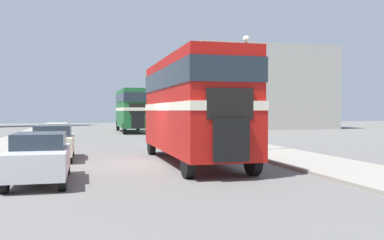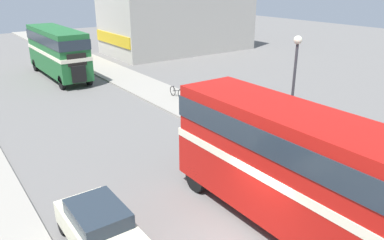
# 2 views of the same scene
# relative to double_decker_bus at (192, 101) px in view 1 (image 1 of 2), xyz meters

# --- Properties ---
(ground_plane) EXTENTS (120.00, 120.00, 0.00)m
(ground_plane) POSITION_rel_double_decker_bus_xyz_m (-1.93, 0.20, -2.56)
(ground_plane) COLOR slate
(sidewalk_right) EXTENTS (3.50, 120.00, 0.12)m
(sidewalk_right) POSITION_rel_double_decker_bus_xyz_m (4.82, 0.20, -2.50)
(sidewalk_right) COLOR gray
(sidewalk_right) RESTS_ON ground_plane
(double_decker_bus) EXTENTS (2.55, 9.80, 4.29)m
(double_decker_bus) POSITION_rel_double_decker_bus_xyz_m (0.00, 0.00, 0.00)
(double_decker_bus) COLOR #B2140F
(double_decker_bus) RESTS_ON ground_plane
(bus_distant) EXTENTS (2.50, 10.00, 4.24)m
(bus_distant) POSITION_rel_double_decker_bus_xyz_m (0.32, 26.13, -0.03)
(bus_distant) COLOR #1E602D
(bus_distant) RESTS_ON ground_plane
(car_parked_near) EXTENTS (1.66, 3.99, 1.50)m
(car_parked_near) POSITION_rel_double_decker_bus_xyz_m (-5.67, -3.57, -1.79)
(car_parked_near) COLOR silver
(car_parked_near) RESTS_ON ground_plane
(car_parked_mid) EXTENTS (1.72, 4.06, 1.52)m
(car_parked_mid) POSITION_rel_double_decker_bus_xyz_m (-5.69, 2.65, -1.77)
(car_parked_mid) COLOR beige
(car_parked_mid) RESTS_ON ground_plane
(pedestrian_walking) EXTENTS (0.35, 0.35, 1.71)m
(pedestrian_walking) POSITION_rel_double_decker_bus_xyz_m (4.69, 5.92, -1.47)
(pedestrian_walking) COLOR #282833
(pedestrian_walking) RESTS_ON sidewalk_right
(bicycle_on_pavement) EXTENTS (0.05, 1.76, 0.78)m
(bicycle_on_pavement) POSITION_rel_double_decker_bus_xyz_m (5.19, 14.80, -2.08)
(bicycle_on_pavement) COLOR black
(bicycle_on_pavement) RESTS_ON sidewalk_right
(street_lamp) EXTENTS (0.36, 0.36, 5.86)m
(street_lamp) POSITION_rel_double_decker_bus_xyz_m (3.63, 3.17, 1.40)
(street_lamp) COLOR #38383D
(street_lamp) RESTS_ON sidewalk_right
(shop_building_block) EXTENTS (17.06, 8.72, 9.76)m
(shop_building_block) POSITION_rel_double_decker_bus_xyz_m (16.24, 31.15, 2.32)
(shop_building_block) COLOR #B2ADA3
(shop_building_block) RESTS_ON ground_plane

